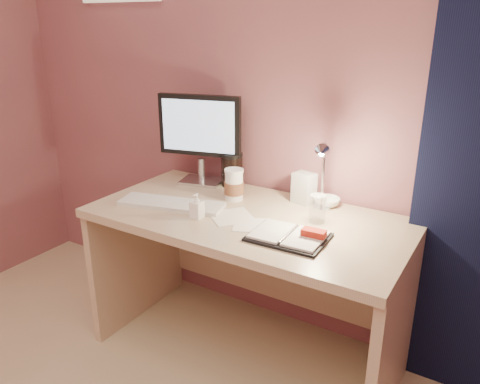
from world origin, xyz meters
The scene contains 13 objects.
desk centered at (0.00, 1.45, 0.50)m, with size 1.40×0.70×0.73m.
monitor centered at (-0.43, 1.63, 1.00)m, with size 0.43×0.20×0.46m.
keyboard centered at (-0.35, 1.29, 0.74)m, with size 0.49×0.14×0.02m, color white.
planner centered at (0.26, 1.26, 0.74)m, with size 0.30×0.23×0.05m.
paper_a centered at (0.07, 1.29, 0.73)m, with size 0.14×0.14×0.00m, color white.
paper_b centered at (-0.05, 1.32, 0.73)m, with size 0.17×0.17×0.00m, color white.
coffee_cup centered at (-0.15, 1.51, 0.80)m, with size 0.09×0.09×0.15m.
clear_cup centered at (0.29, 1.47, 0.79)m, with size 0.07×0.07×0.12m, color white.
bowl centered at (0.26, 1.66, 0.75)m, with size 0.12×0.12×0.04m, color white.
lotion_bottle centered at (-0.17, 1.24, 0.79)m, with size 0.05×0.05×0.11m, color white.
dark_jar centered at (-0.27, 1.68, 0.81)m, with size 0.11×0.11×0.15m, color black.
product_box centered at (0.15, 1.64, 0.80)m, with size 0.10×0.08×0.14m, color silver.
desk_lamp centered at (0.23, 1.52, 0.94)m, with size 0.11×0.21×0.33m.
Camera 1 is at (0.96, -0.25, 1.53)m, focal length 35.00 mm.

